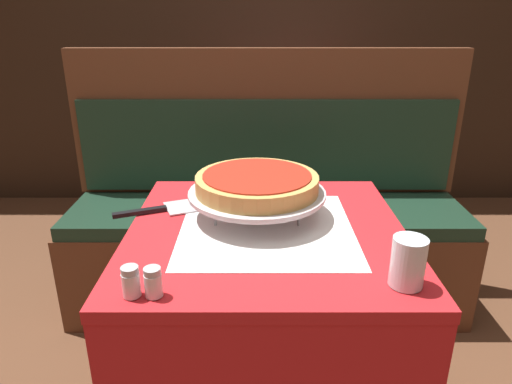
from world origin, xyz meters
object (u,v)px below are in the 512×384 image
at_px(pizza_server, 165,209).
at_px(pepper_shaker, 152,282).
at_px(dining_table_front, 265,266).
at_px(salt_shaker, 130,282).
at_px(condiment_caddy, 308,107).
at_px(water_glass_near, 407,262).
at_px(booth_bench, 266,234).
at_px(pizza_pan_stand, 256,194).
at_px(dining_table_rear, 295,130).
at_px(deep_dish_pizza, 256,183).

height_order(pizza_server, pepper_shaker, pepper_shaker).
xyz_separation_m(dining_table_front, salt_shaker, (-0.28, -0.31, 0.15)).
bearing_deg(condiment_caddy, water_glass_near, -89.76).
bearing_deg(salt_shaker, dining_table_front, 48.41).
xyz_separation_m(booth_bench, salt_shaker, (-0.30, -1.11, 0.45)).
relative_size(pizza_server, salt_shaker, 4.16).
height_order(pizza_pan_stand, pepper_shaker, pizza_pan_stand).
bearing_deg(pizza_server, dining_table_rear, 70.25).
distance_m(dining_table_front, dining_table_rear, 1.51).
height_order(dining_table_rear, water_glass_near, water_glass_near).
distance_m(pizza_server, condiment_caddy, 1.51).
xyz_separation_m(water_glass_near, salt_shaker, (-0.56, -0.04, -0.02)).
relative_size(dining_table_rear, pizza_server, 3.00).
bearing_deg(dining_table_front, dining_table_rear, 82.13).
height_order(salt_shaker, pepper_shaker, salt_shaker).
bearing_deg(deep_dish_pizza, condiment_caddy, 78.10).
relative_size(dining_table_front, pizza_server, 2.82).
bearing_deg(water_glass_near, salt_shaker, -175.94).
relative_size(pizza_server, water_glass_near, 2.52).
distance_m(dining_table_rear, water_glass_near, 1.78).
bearing_deg(salt_shaker, pizza_server, 91.46).
distance_m(pizza_server, pepper_shaker, 0.44).
bearing_deg(deep_dish_pizza, booth_bench, 86.27).
distance_m(dining_table_rear, pepper_shaker, 1.87).
height_order(booth_bench, pizza_server, booth_bench).
xyz_separation_m(dining_table_front, pizza_server, (-0.29, 0.12, 0.12)).
bearing_deg(pizza_server, booth_bench, 65.56).
relative_size(booth_bench, water_glass_near, 16.47).
bearing_deg(condiment_caddy, salt_shaker, -106.87).
bearing_deg(water_glass_near, deep_dish_pizza, 131.31).
xyz_separation_m(salt_shaker, condiment_caddy, (0.55, 1.83, 0.00)).
bearing_deg(salt_shaker, booth_bench, 74.98).
height_order(pizza_server, salt_shaker, salt_shaker).
bearing_deg(pizza_pan_stand, pizza_server, 171.54).
xyz_separation_m(deep_dish_pizza, water_glass_near, (0.31, -0.35, -0.04)).
bearing_deg(booth_bench, deep_dish_pizza, -93.73).
height_order(booth_bench, salt_shaker, booth_bench).
bearing_deg(dining_table_rear, pizza_server, -109.75).
bearing_deg(dining_table_rear, condiment_caddy, 13.83).
relative_size(water_glass_near, salt_shaker, 1.65).
xyz_separation_m(deep_dish_pizza, pepper_shaker, (-0.21, -0.39, -0.07)).
relative_size(dining_table_rear, booth_bench, 0.46).
distance_m(pizza_server, water_glass_near, 0.70).
xyz_separation_m(booth_bench, pepper_shaker, (-0.25, -1.11, 0.45)).
bearing_deg(booth_bench, condiment_caddy, 70.32).
bearing_deg(booth_bench, pizza_server, -114.44).
height_order(pizza_server, condiment_caddy, condiment_caddy).
bearing_deg(salt_shaker, pizza_pan_stand, 57.32).
distance_m(water_glass_near, condiment_caddy, 1.79).
relative_size(water_glass_near, pepper_shaker, 1.71).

